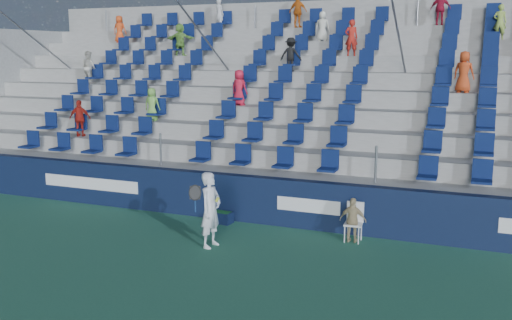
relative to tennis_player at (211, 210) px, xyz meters
The scene contains 7 objects.
ground 1.34m from the tennis_player, 80.14° to the right, with size 70.00×70.00×0.00m, color #307254.
sponsor_wall 2.16m from the tennis_player, 85.21° to the left, with size 24.00×0.32×1.20m.
grandstand 7.34m from the tennis_player, 88.64° to the left, with size 24.00×8.17×6.63m.
tennis_player is the anchor object (origin of this frame).
line_judge_chair 3.34m from the tennis_player, 29.39° to the left, with size 0.42×0.43×0.91m.
line_judge 3.27m from the tennis_player, 27.18° to the left, with size 0.61×0.26×1.05m, color tan.
ball_bin 1.95m from the tennis_player, 107.37° to the left, with size 0.55×0.39×0.30m.
Camera 1 is at (5.34, -10.00, 4.29)m, focal length 40.00 mm.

